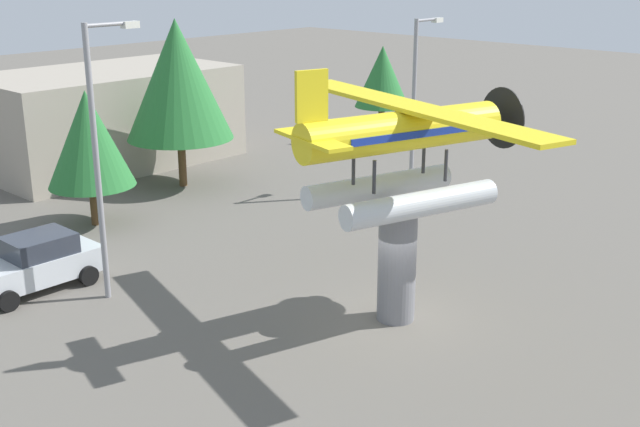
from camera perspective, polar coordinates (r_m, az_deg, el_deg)
name	(u,v)px	position (r m, az deg, el deg)	size (l,w,h in m)	color
ground_plane	(395,318)	(23.68, 5.37, -7.42)	(140.00, 140.00, 0.00)	#605B54
display_pedestal	(397,264)	(23.00, 5.50, -3.59)	(1.10, 1.10, 3.41)	slate
floatplane_monument	(405,148)	(22.07, 6.03, 4.66)	(7.19, 10.29, 4.00)	silver
car_mid_silver	(35,263)	(26.75, -19.60, -3.34)	(4.20, 2.02, 1.76)	silver
streetlight_primary	(101,145)	(24.45, -15.34, 4.74)	(1.84, 0.28, 8.31)	gray
streetlight_secondary	(417,94)	(35.07, 6.90, 8.47)	(1.84, 0.28, 7.58)	gray
storefront_building	(106,117)	(41.86, -14.97, 6.63)	(12.24, 7.18, 4.69)	#9E9384
tree_east	(89,139)	(31.85, -16.12, 5.12)	(3.33, 3.33, 5.29)	brown
tree_center_back	(178,80)	(36.35, -10.09, 9.36)	(4.76, 4.76, 7.52)	brown
tree_far_east	(382,77)	(45.45, 4.46, 9.67)	(3.05, 3.05, 5.33)	brown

